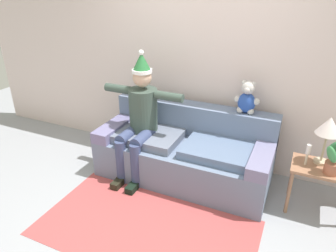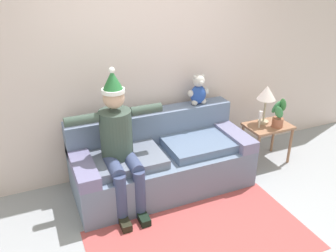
% 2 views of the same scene
% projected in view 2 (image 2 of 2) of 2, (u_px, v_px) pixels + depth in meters
% --- Properties ---
extents(ground_plane, '(10.00, 10.00, 0.00)m').
position_uv_depth(ground_plane, '(201.00, 239.00, 3.37)').
color(ground_plane, '#94979E').
extents(back_wall, '(7.00, 0.10, 2.70)m').
position_uv_depth(back_wall, '(143.00, 65.00, 4.08)').
color(back_wall, beige).
rests_on(back_wall, ground_plane).
extents(couch, '(2.05, 0.89, 0.85)m').
position_uv_depth(couch, '(161.00, 160.00, 4.07)').
color(couch, slate).
rests_on(couch, ground_plane).
extents(person_seated, '(1.02, 0.77, 1.53)m').
position_uv_depth(person_seated, '(119.00, 141.00, 3.56)').
color(person_seated, '#394A41').
rests_on(person_seated, ground_plane).
extents(teddy_bear, '(0.29, 0.17, 0.38)m').
position_uv_depth(teddy_bear, '(198.00, 91.00, 4.24)').
color(teddy_bear, '#26469D').
rests_on(teddy_bear, couch).
extents(side_table, '(0.59, 0.40, 0.53)m').
position_uv_depth(side_table, '(267.00, 131.00, 4.52)').
color(side_table, '#95664A').
rests_on(side_table, ground_plane).
extents(table_lamp, '(0.24, 0.24, 0.51)m').
position_uv_depth(table_lamp, '(267.00, 95.00, 4.38)').
color(table_lamp, '#C0AC8C').
rests_on(table_lamp, side_table).
extents(potted_plant, '(0.21, 0.20, 0.40)m').
position_uv_depth(potted_plant, '(279.00, 114.00, 4.37)').
color(potted_plant, '#A15B40').
rests_on(potted_plant, side_table).
extents(candle_tall, '(0.04, 0.04, 0.23)m').
position_uv_depth(candle_tall, '(260.00, 117.00, 4.35)').
color(candle_tall, beige).
rests_on(candle_tall, side_table).
extents(area_rug, '(2.14, 1.16, 0.01)m').
position_uv_depth(area_rug, '(202.00, 240.00, 3.35)').
color(area_rug, '#AC4848').
rests_on(area_rug, ground_plane).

